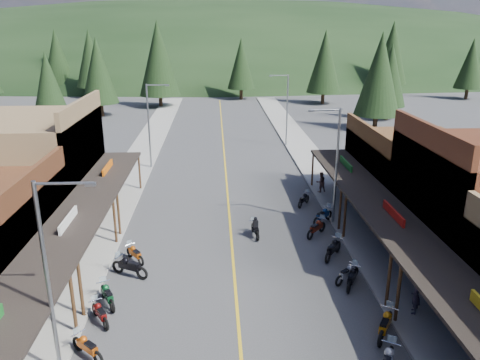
{
  "coord_description": "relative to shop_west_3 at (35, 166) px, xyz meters",
  "views": [
    {
      "loc": [
        -0.91,
        -21.35,
        12.98
      ],
      "look_at": [
        0.72,
        8.88,
        3.0
      ],
      "focal_mm": 35.0,
      "sensor_mm": 36.0,
      "label": 1
    }
  ],
  "objects": [
    {
      "name": "pine_10",
      "position": [
        -4.22,
        38.7,
        3.27
      ],
      "size": [
        5.38,
        5.38,
        11.6
      ],
      "color": "black",
      "rests_on": "ground"
    },
    {
      "name": "shop_west_3",
      "position": [
        0.0,
        0.0,
        0.0
      ],
      "size": [
        10.9,
        10.2,
        8.2
      ],
      "color": "brown",
      "rests_on": "ground"
    },
    {
      "name": "pine_1",
      "position": [
        -10.22,
        58.7,
        3.72
      ],
      "size": [
        5.88,
        5.88,
        12.5
      ],
      "color": "black",
      "rests_on": "ground"
    },
    {
      "name": "streetlight_0",
      "position": [
        6.83,
        -17.3,
        0.94
      ],
      "size": [
        2.16,
        0.18,
        8.0
      ],
      "color": "gray",
      "rests_on": "ground"
    },
    {
      "name": "bike_east_7",
      "position": [
        19.87,
        -11.47,
        -2.95
      ],
      "size": [
        1.51,
        2.07,
        1.14
      ],
      "primitive_type": null,
      "rotation": [
        0.0,
        0.0,
        -0.48
      ],
      "color": "black",
      "rests_on": "ground"
    },
    {
      "name": "pine_6",
      "position": [
        59.78,
        52.7,
        2.96
      ],
      "size": [
        5.04,
        5.04,
        11.0
      ],
      "color": "black",
      "rests_on": "ground"
    },
    {
      "name": "bike_east_8",
      "position": [
        19.75,
        -10.98,
        -2.98
      ],
      "size": [
        1.88,
        1.66,
        1.08
      ],
      "primitive_type": null,
      "rotation": [
        0.0,
        0.0,
        -0.91
      ],
      "color": "#A5A4A9",
      "rests_on": "ground"
    },
    {
      "name": "sidewalk_west",
      "position": [
        5.08,
        8.7,
        -3.44
      ],
      "size": [
        3.4,
        94.0,
        0.15
      ],
      "primitive_type": "cube",
      "color": "gray",
      "rests_on": "ground"
    },
    {
      "name": "pedestrian_east_a",
      "position": [
        22.09,
        -14.15,
        -2.48
      ],
      "size": [
        0.64,
        0.76,
        1.78
      ],
      "primitive_type": "imported",
      "rotation": [
        0.0,
        0.0,
        -1.95
      ],
      "color": "#262030",
      "rests_on": "sidewalk_east"
    },
    {
      "name": "centerline",
      "position": [
        13.78,
        8.7,
        -3.51
      ],
      "size": [
        0.15,
        90.0,
        0.01
      ],
      "primitive_type": "cube",
      "color": "gold",
      "rests_on": "ground"
    },
    {
      "name": "ridge_hill",
      "position": [
        13.78,
        123.7,
        -3.52
      ],
      "size": [
        310.0,
        140.0,
        60.0
      ],
      "primitive_type": "ellipsoid",
      "color": "black",
      "rests_on": "ground"
    },
    {
      "name": "pine_7",
      "position": [
        -18.22,
        64.7,
        3.72
      ],
      "size": [
        5.88,
        5.88,
        12.5
      ],
      "color": "black",
      "rests_on": "ground"
    },
    {
      "name": "pine_2",
      "position": [
        3.78,
        46.7,
        4.47
      ],
      "size": [
        6.72,
        6.72,
        14.0
      ],
      "color": "black",
      "rests_on": "ground"
    },
    {
      "name": "bike_west_8",
      "position": [
        8.1,
        -9.79,
        -2.87
      ],
      "size": [
        2.36,
        1.75,
        1.3
      ],
      "primitive_type": null,
      "rotation": [
        0.0,
        0.0,
        1.08
      ],
      "color": "black",
      "rests_on": "ground"
    },
    {
      "name": "shop_east_3",
      "position": [
        27.54,
        0.0,
        -0.99
      ],
      "size": [
        10.9,
        10.2,
        6.2
      ],
      "color": "#4C2D16",
      "rests_on": "ground"
    },
    {
      "name": "bike_east_12",
      "position": [
        19.49,
        0.2,
        -2.97
      ],
      "size": [
        1.59,
        1.95,
        1.09
      ],
      "primitive_type": null,
      "rotation": [
        0.0,
        0.0,
        -0.58
      ],
      "color": "black",
      "rests_on": "ground"
    },
    {
      "name": "sidewalk_east",
      "position": [
        22.48,
        8.7,
        -3.44
      ],
      "size": [
        3.4,
        94.0,
        0.15
      ],
      "primitive_type": "cube",
      "color": "gray",
      "rests_on": "ground"
    },
    {
      "name": "ground",
      "position": [
        13.78,
        -11.3,
        -3.52
      ],
      "size": [
        220.0,
        220.0,
        0.0
      ],
      "primitive_type": "plane",
      "color": "#38383A",
      "rests_on": "ground"
    },
    {
      "name": "bike_west_7",
      "position": [
        7.5,
        -12.51,
        -2.92
      ],
      "size": [
        1.59,
        2.19,
        1.2
      ],
      "primitive_type": null,
      "rotation": [
        0.0,
        0.0,
        0.48
      ],
      "color": "#0E4722",
      "rests_on": "ground"
    },
    {
      "name": "pedestrian_east_b",
      "position": [
        21.33,
        2.79,
        -2.52
      ],
      "size": [
        0.93,
        0.7,
        1.69
      ],
      "primitive_type": "imported",
      "rotation": [
        0.0,
        0.0,
        3.44
      ],
      "color": "brown",
      "rests_on": "sidewalk_east"
    },
    {
      "name": "bike_east_11",
      "position": [
        20.19,
        -3.18,
        -2.9
      ],
      "size": [
        2.04,
        2.03,
        1.23
      ],
      "primitive_type": null,
      "rotation": [
        0.0,
        0.0,
        -0.79
      ],
      "color": "navy",
      "rests_on": "ground"
    },
    {
      "name": "bike_east_10",
      "position": [
        19.32,
        -5.18,
        -2.91
      ],
      "size": [
        1.96,
        2.06,
        1.22
      ],
      "primitive_type": null,
      "rotation": [
        0.0,
        0.0,
        -0.74
      ],
      "color": "maroon",
      "rests_on": "ground"
    },
    {
      "name": "streetlight_3",
      "position": [
        20.74,
        18.7,
        0.94
      ],
      "size": [
        2.16,
        0.18,
        8.0
      ],
      "color": "gray",
      "rests_on": "ground"
    },
    {
      "name": "pine_3",
      "position": [
        17.78,
        54.7,
        2.96
      ],
      "size": [
        5.04,
        5.04,
        11.0
      ],
      "color": "black",
      "rests_on": "ground"
    },
    {
      "name": "bike_west_9",
      "position": [
        8.12,
        -8.09,
        -2.97
      ],
      "size": [
        1.65,
        1.92,
        1.09
      ],
      "primitive_type": null,
      "rotation": [
        0.0,
        0.0,
        0.64
      ],
      "color": "#BC500D",
      "rests_on": "ground"
    },
    {
      "name": "bike_east_6",
      "position": [
        20.16,
        -15.62,
        -2.87
      ],
      "size": [
        1.85,
        2.32,
        1.29
      ],
      "primitive_type": null,
      "rotation": [
        0.0,
        0.0,
        -0.56
      ],
      "color": "#BC6F0D",
      "rests_on": "ground"
    },
    {
      "name": "pine_9",
      "position": [
        37.78,
        33.7,
        2.86
      ],
      "size": [
        4.93,
        4.93,
        10.8
      ],
      "color": "black",
      "rests_on": "ground"
    },
    {
      "name": "pine_8",
      "position": [
        -8.22,
        28.7,
        2.46
      ],
      "size": [
        4.48,
        4.48,
        10.0
      ],
      "color": "black",
      "rests_on": "ground"
    },
    {
      "name": "streetlight_2",
      "position": [
        20.74,
        -3.3,
        0.94
      ],
      "size": [
        2.16,
        0.18,
        8.0
      ],
      "color": "gray",
      "rests_on": "ground"
    },
    {
      "name": "pine_5",
      "position": [
        47.78,
        60.7,
        4.47
      ],
      "size": [
        6.72,
        6.72,
        14.0
      ],
      "color": "black",
      "rests_on": "ground"
    },
    {
      "name": "streetlight_1",
      "position": [
        6.83,
        10.7,
        0.94
      ],
      "size": [
        2.16,
        0.18,
        8.0
      ],
      "color": "gray",
      "rests_on": "ground"
    },
    {
      "name": "bike_east_9",
      "position": [
        19.66,
        -8.22,
        -2.89
      ],
      "size": [
        1.87,
        2.23,
        1.26
      ],
      "primitive_type": null,
      "rotation": [
        0.0,
        0.0,
        -0.61
      ],
      "color": "black",
      "rests_on": "ground"
    },
    {
      "name": "rider_on_bike",
      "position": [
        15.35,
        -5.07,
        -2.94
      ],
      "size": [
        0.9,
        1.96,
        1.44
      ],
      "rotation": [
        0.0,
        0.0,
        0.15
      ],
      "color": "black",
      "rests_on": "ground"
    },
    {
      "name": "bike_west_6",
      "position": [
        7.47,
        -13.96,
        -2.97
      ],
      "size": [
        1.58,
        1.96,
        1.1
      ],
      "primitive_type": null,
      "rotation": [
        0.0,
        0.0,
        0.58
      ],
      "color": "#630E0D",
      "rests_on": "ground"
    },
    {
      "name": "pine_11",
      "position": [
        33.78,
        26.7,
        3.67
      ],
      "size": [
        5.82,
        5.82,
        12.4
      ],
      "color": "black",
      "rests_on": "ground"
    },
    {
      "name": "pine_4",
      "position": [
        31.78,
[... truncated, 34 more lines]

